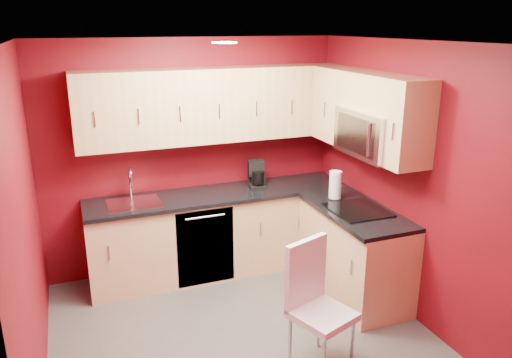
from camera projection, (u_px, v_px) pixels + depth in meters
floor at (240, 332)px, 4.45m from camera, size 3.20×3.20×0.00m
ceiling at (237, 42)px, 3.70m from camera, size 3.20×3.20×0.00m
wall_back at (193, 156)px, 5.41m from camera, size 3.20×0.00×3.20m
wall_front at (328, 287)px, 2.74m from camera, size 3.20×0.00×3.20m
wall_left at (25, 228)px, 3.53m from camera, size 0.00×3.00×3.00m
wall_right at (401, 179)px, 4.62m from camera, size 0.00×3.00×3.00m
base_cabinets_back at (220, 233)px, 5.46m from camera, size 2.80×0.60×0.87m
base_cabinets_right at (354, 253)px, 4.99m from camera, size 0.60×1.30×0.87m
countertop_back at (220, 194)px, 5.31m from camera, size 2.80×0.63×0.04m
countertop_right at (356, 211)px, 4.83m from camera, size 0.63×1.27×0.04m
upper_cabinets_back at (214, 105)px, 5.15m from camera, size 2.80×0.35×0.75m
upper_cabinets_right at (363, 105)px, 4.76m from camera, size 0.35×1.55×0.75m
microwave at (373, 133)px, 4.61m from camera, size 0.42×0.76×0.42m
cooktop at (358, 210)px, 4.79m from camera, size 0.50×0.55×0.01m
sink at (133, 199)px, 5.00m from camera, size 0.52×0.42×0.35m
dishwasher_front at (206, 247)px, 5.11m from camera, size 0.60×0.02×0.82m
downlight at (224, 43)px, 3.97m from camera, size 0.20×0.20×0.01m
coffee_maker at (257, 174)px, 5.44m from camera, size 0.21×0.26×0.29m
napkin_holder at (258, 181)px, 5.48m from camera, size 0.13×0.13×0.13m
paper_towel at (335, 185)px, 5.08m from camera, size 0.20×0.20×0.29m
dining_chair at (322, 308)px, 3.87m from camera, size 0.54×0.55×1.03m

